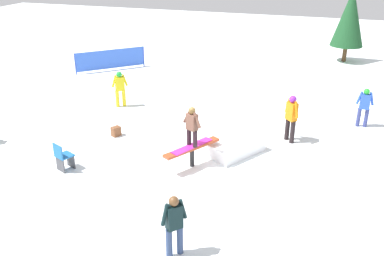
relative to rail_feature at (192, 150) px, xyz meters
name	(u,v)px	position (x,y,z in m)	size (l,w,h in m)	color
ground_plane	(192,166)	(0.00, 0.00, -0.56)	(60.00, 60.00, 0.00)	white
rail_feature	(192,150)	(0.00, 0.00, 0.00)	(1.86, 1.28, 0.66)	black
snow_kicker_ramp	(230,144)	(-1.38, 0.83, -0.34)	(1.80, 1.50, 0.44)	white
main_rider_on_rail	(192,128)	(0.00, 0.00, 0.71)	(1.46, 0.93, 1.25)	#D226A3
bystander_yellow	(120,87)	(-3.95, -4.42, 0.28)	(0.50, 0.58, 1.49)	yellow
bystander_blue	(364,105)	(-4.87, 4.97, 0.27)	(0.22, 0.62, 1.47)	navy
bystander_black	(174,223)	(3.93, 0.92, 0.28)	(0.52, 0.48, 1.48)	navy
bystander_orange	(291,116)	(-2.74, 2.59, 0.37)	(0.58, 0.54, 1.64)	black
folding_chair	(63,157)	(1.43, -3.54, -0.14)	(0.58, 0.58, 0.88)	#3F3F44
backpack_on_snow	(116,131)	(-1.25, -3.23, -0.39)	(0.30, 0.22, 0.34)	brown
safety_fence	(111,59)	(-8.66, -7.41, 0.04)	(2.62, 2.70, 1.10)	blue
pine_tree_near	(350,17)	(-14.52, 4.29, 1.91)	(1.79, 1.79, 4.06)	#4C331E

